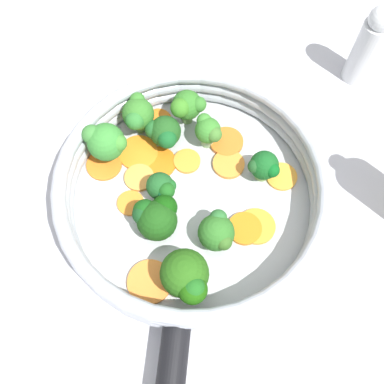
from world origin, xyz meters
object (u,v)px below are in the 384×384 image
Objects in this scene: carrot_slice_12 at (139,178)px; broccoli_floret_2 at (217,232)px; carrot_slice_0 at (187,161)px; carrot_slice_2 at (256,226)px; salt_shaker at (369,46)px; carrot_slice_1 at (226,142)px; carrot_slice_3 at (158,163)px; broccoli_floret_7 at (106,142)px; carrot_slice_11 at (150,282)px; broccoli_floret_3 at (164,133)px; broccoli_floret_8 at (138,114)px; carrot_slice_10 at (104,165)px; carrot_slice_7 at (229,164)px; broccoli_floret_0 at (189,277)px; carrot_slice_6 at (158,120)px; carrot_slice_8 at (131,203)px; broccoli_floret_4 at (264,166)px; broccoli_floret_1 at (208,131)px; carrot_slice_9 at (245,229)px; carrot_slice_4 at (282,177)px; skillet at (192,201)px; carrot_slice_5 at (138,153)px; broccoli_floret_5 at (162,188)px; broccoli_floret_9 at (155,217)px; broccoli_floret_6 at (187,106)px.

broccoli_floret_2 reaches higher than carrot_slice_12.
carrot_slice_2 is (0.08, -0.07, -0.00)m from carrot_slice_0.
carrot_slice_1 is at bearing -142.54° from salt_shaker.
carrot_slice_3 is 0.78× the size of broccoli_floret_7.
carrot_slice_11 is 1.11× the size of broccoli_floret_3.
broccoli_floret_8 reaches higher than carrot_slice_3.
carrot_slice_12 is 0.81× the size of broccoli_floret_3.
broccoli_floret_7 reaches higher than carrot_slice_1.
carrot_slice_7 is at bearing 4.39° from carrot_slice_10.
carrot_slice_11 is 0.05m from broccoli_floret_0.
carrot_slice_6 is 1.11× the size of carrot_slice_8.
carrot_slice_11 is 0.17m from broccoli_floret_3.
carrot_slice_1 is 0.97× the size of broccoli_floret_4.
carrot_slice_3 is at bearing -149.91° from broccoli_floret_1.
carrot_slice_1 is at bearing 29.26° from carrot_slice_12.
broccoli_floret_0 is at bearing -134.13° from carrot_slice_2.
broccoli_floret_3 reaches higher than carrot_slice_2.
carrot_slice_12 is (0.04, -0.01, 0.00)m from carrot_slice_10.
carrot_slice_9 is (-0.01, -0.00, 0.00)m from carrot_slice_2.
broccoli_floret_7 is (-0.20, 0.01, 0.03)m from carrot_slice_4.
carrot_slice_0 is 0.28× the size of salt_shaker.
skillet is 0.07m from carrot_slice_8.
carrot_slice_6 is 0.29× the size of salt_shaker.
carrot_slice_5 is at bearing 142.24° from skillet.
carrot_slice_6 is 0.11m from broccoli_floret_5.
carrot_slice_12 is at bearing -150.74° from carrot_slice_1.
carrot_slice_8 is 0.05m from broccoli_floret_9.
skillet is 6.61× the size of broccoli_floret_3.
carrot_slice_7 is at bearing -82.87° from carrot_slice_1.
carrot_slice_12 is (-0.06, 0.02, 0.01)m from skillet.
broccoli_floret_6 is at bearing 149.25° from carrot_slice_4.
carrot_slice_1 is 0.68× the size of broccoli_floret_0.
broccoli_floret_7 is (-0.10, 0.14, -0.00)m from broccoli_floret_0.
carrot_slice_4 is 0.17m from carrot_slice_8.
broccoli_floret_5 is at bearing -115.10° from carrot_slice_0.
carrot_slice_9 is at bearing -50.63° from carrot_slice_6.
carrot_slice_1 is at bearing 16.18° from carrot_slice_10.
carrot_slice_11 reaches higher than carrot_slice_6.
broccoli_floret_4 is (0.14, 0.01, 0.02)m from carrot_slice_12.
broccoli_floret_0 reaches higher than carrot_slice_12.
broccoli_floret_0 is 0.18m from broccoli_floret_7.
skillet is 5.99× the size of carrot_slice_5.
carrot_slice_7 is (-0.03, 0.07, 0.00)m from carrot_slice_2.
carrot_slice_7 is at bearing 114.29° from carrot_slice_2.
broccoli_floret_3 is at bearing 162.77° from carrot_slice_7.
broccoli_floret_5 reaches higher than carrot_slice_9.
salt_shaker is (0.23, 0.23, 0.02)m from broccoli_floret_9.
carrot_slice_0 reaches higher than carrot_slice_6.
carrot_slice_10 is at bearing -151.30° from salt_shaker.
broccoli_floret_8 is (-0.17, 0.05, 0.03)m from carrot_slice_4.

